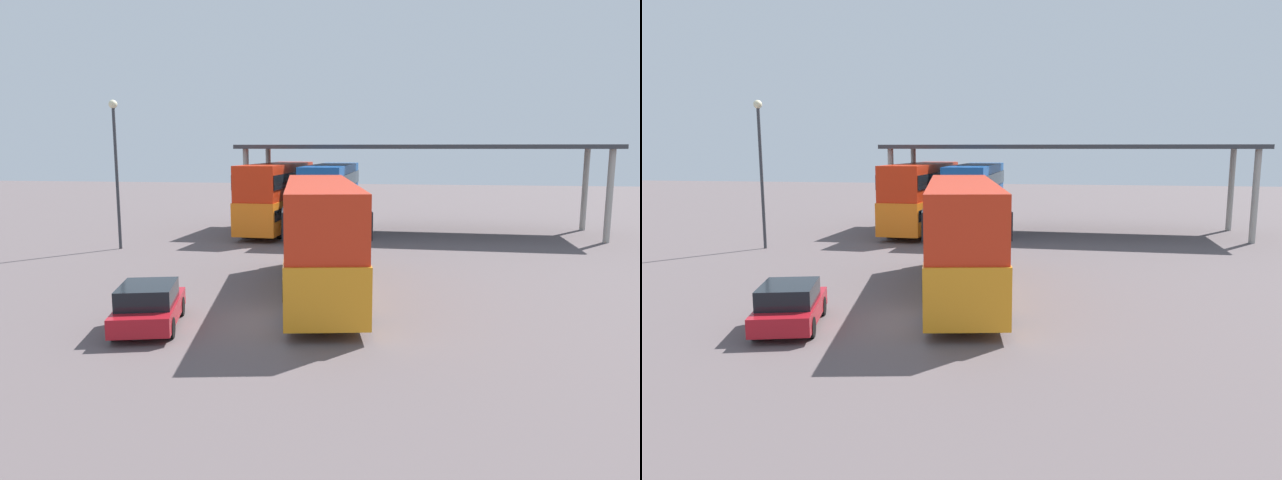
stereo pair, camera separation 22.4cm
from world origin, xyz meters
TOP-DOWN VIEW (x-y plane):
  - ground_plane at (0.00, 0.00)m, footprint 140.00×140.00m
  - double_decker_main at (0.77, 3.80)m, footprint 4.51×11.72m
  - parked_hatchback at (-3.65, -1.07)m, footprint 2.57×3.97m
  - double_decker_near_canopy at (-4.43, 19.76)m, footprint 2.95×11.12m
  - double_decker_mid_row at (-0.90, 19.59)m, footprint 2.57×11.00m
  - depot_canopy at (4.57, 20.69)m, footprint 22.62×7.08m
  - lamppost_tall at (-11.22, 11.72)m, footprint 0.44×0.44m

SIDE VIEW (x-z plane):
  - ground_plane at x=0.00m, z-range 0.00..0.00m
  - parked_hatchback at x=-3.65m, z-range 0.00..1.35m
  - double_decker_main at x=0.77m, z-range 0.20..4.31m
  - double_decker_mid_row at x=-0.90m, z-range 0.20..4.48m
  - double_decker_near_canopy at x=-4.43m, z-range 0.21..4.54m
  - lamppost_tall at x=-11.22m, z-range 1.01..8.78m
  - depot_canopy at x=4.57m, z-range 2.44..7.96m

